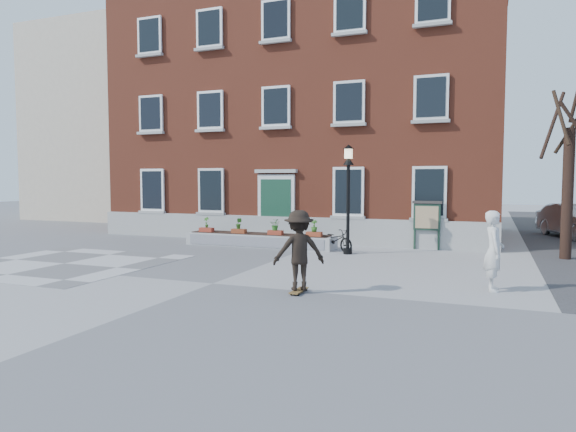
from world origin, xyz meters
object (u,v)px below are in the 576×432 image
at_px(lamp_post, 348,184).
at_px(notice_board, 427,217).
at_px(bicycle, 335,240).
at_px(skateboarder, 299,250).
at_px(bystander, 494,251).

xyz_separation_m(lamp_post, notice_board, (2.50, 2.24, -1.28)).
distance_m(bicycle, lamp_post, 2.23).
relative_size(bicycle, lamp_post, 0.42).
bearing_deg(skateboarder, bystander, 24.55).
distance_m(lamp_post, skateboarder, 6.86).
bearing_deg(lamp_post, notice_board, 41.76).
xyz_separation_m(bicycle, bystander, (5.46, -5.17, 0.53)).
bearing_deg(skateboarder, bicycle, 99.56).
distance_m(bystander, notice_board, 7.34).
xyz_separation_m(bicycle, skateboarder, (1.20, -7.11, 0.58)).
distance_m(notice_board, skateboarder, 9.10).
distance_m(bystander, skateboarder, 4.69).
height_order(lamp_post, skateboarder, lamp_post).
bearing_deg(bystander, notice_board, 12.28).
height_order(notice_board, skateboarder, skateboarder).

